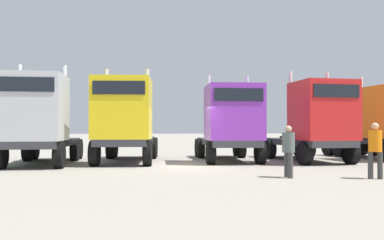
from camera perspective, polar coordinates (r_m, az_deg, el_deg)
name	(u,v)px	position (r m, az deg, el deg)	size (l,w,h in m)	color
ground	(185,166)	(17.12, -1.02, -6.48)	(200.00, 200.00, 0.00)	gray
semi_truck_silver	(38,119)	(18.01, -21.01, 0.08)	(2.68, 6.22, 4.35)	#333338
semi_truck_yellow	(125,120)	(18.29, -9.48, -0.01)	(3.21, 6.68, 4.34)	#333338
semi_truck_purple	(231,123)	(18.90, 5.49, -0.41)	(2.88, 6.33, 4.13)	#333338
semi_truck_red	(315,122)	(19.44, 17.04, -0.24)	(2.85, 6.32, 4.27)	#333338
visitor_in_hivis	(375,146)	(13.83, 24.48, -3.41)	(0.51, 0.51, 1.75)	#383838
visitor_with_camera	(288,148)	(13.28, 13.49, -3.81)	(0.41, 0.45, 1.67)	#3C3C3C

